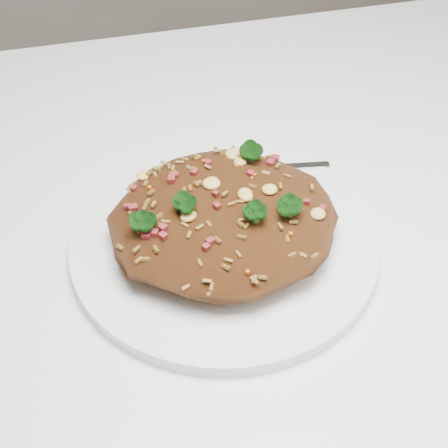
{
  "coord_description": "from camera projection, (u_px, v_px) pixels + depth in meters",
  "views": [
    {
      "loc": [
        -0.15,
        -0.42,
        1.18
      ],
      "look_at": [
        -0.05,
        -0.03,
        0.78
      ],
      "focal_mm": 50.0,
      "sensor_mm": 36.0,
      "label": 1
    }
  ],
  "objects": [
    {
      "name": "fork",
      "position": [
        260.0,
        168.0,
        0.64
      ],
      "size": [
        0.16,
        0.04,
        0.0
      ],
      "rotation": [
        0.0,
        0.0,
        -0.16
      ],
      "color": "silver",
      "rests_on": "plate"
    },
    {
      "name": "dining_table",
      "position": [
        260.0,
        276.0,
        0.68
      ],
      "size": [
        1.2,
        0.8,
        0.75
      ],
      "color": "white",
      "rests_on": "ground"
    },
    {
      "name": "fried_rice",
      "position": [
        224.0,
        212.0,
        0.56
      ],
      "size": [
        0.21,
        0.19,
        0.07
      ],
      "color": "brown",
      "rests_on": "plate"
    },
    {
      "name": "plate",
      "position": [
        224.0,
        241.0,
        0.58
      ],
      "size": [
        0.29,
        0.29,
        0.01
      ],
      "primitive_type": "cylinder",
      "color": "white",
      "rests_on": "dining_table"
    }
  ]
}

